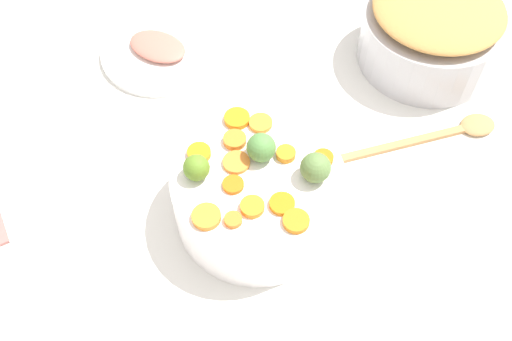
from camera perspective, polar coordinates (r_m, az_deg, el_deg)
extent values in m
cube|color=white|center=(0.93, 0.56, -3.93)|extent=(2.40, 2.40, 0.02)
cylinder|color=white|center=(0.88, 0.00, -2.25)|extent=(0.25, 0.25, 0.10)
cylinder|color=#B5B4B9|center=(1.13, 16.31, 12.06)|extent=(0.25, 0.25, 0.10)
ellipsoid|color=#C68D49|center=(1.09, 17.16, 14.61)|extent=(0.23, 0.23, 0.03)
cylinder|color=orange|center=(0.89, -1.84, 5.00)|extent=(0.05, 0.05, 0.01)
cylinder|color=orange|center=(0.85, 2.88, 1.61)|extent=(0.04, 0.04, 0.01)
cylinder|color=orange|center=(0.80, 2.51, -3.21)|extent=(0.05, 0.05, 0.01)
cylinder|color=orange|center=(0.79, 3.86, -4.86)|extent=(0.05, 0.05, 0.01)
cylinder|color=orange|center=(0.79, -2.20, -4.74)|extent=(0.03, 0.03, 0.01)
cylinder|color=orange|center=(0.89, 0.44, 4.57)|extent=(0.04, 0.04, 0.01)
cylinder|color=orange|center=(0.84, -1.90, 0.79)|extent=(0.05, 0.05, 0.01)
cylinder|color=orange|center=(0.80, -4.78, -4.43)|extent=(0.05, 0.05, 0.01)
cylinder|color=orange|center=(0.86, -2.05, 2.95)|extent=(0.04, 0.04, 0.01)
cylinder|color=orange|center=(0.85, 6.46, 1.18)|extent=(0.03, 0.03, 0.01)
cylinder|color=orange|center=(0.82, -2.20, -1.36)|extent=(0.03, 0.03, 0.01)
cylinder|color=orange|center=(0.80, -0.36, -3.49)|extent=(0.05, 0.05, 0.01)
cylinder|color=orange|center=(0.85, -5.48, 1.69)|extent=(0.05, 0.05, 0.01)
sphere|color=#5D7E41|center=(0.82, 5.73, 0.27)|extent=(0.04, 0.04, 0.04)
sphere|color=#538941|center=(0.84, 0.50, 2.21)|extent=(0.04, 0.04, 0.04)
sphere|color=olive|center=(0.82, -5.73, 0.27)|extent=(0.04, 0.04, 0.04)
cube|color=#B5814C|center=(1.02, 14.13, 2.55)|extent=(0.15, 0.19, 0.01)
ellipsoid|color=#B5814C|center=(1.08, 20.46, 4.12)|extent=(0.07, 0.08, 0.01)
cylinder|color=white|center=(1.14, -9.08, 11.22)|extent=(0.22, 0.22, 0.01)
ellipsoid|color=#D2705F|center=(1.13, -9.41, 11.66)|extent=(0.12, 0.09, 0.02)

